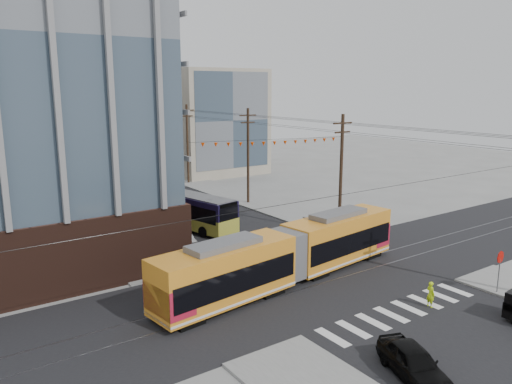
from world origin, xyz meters
The scene contains 13 objects.
ground centered at (0.00, 0.00, 0.00)m, with size 160.00×160.00×0.00m, color slate.
bg_bldg_ne_near centered at (16.00, 48.00, 8.00)m, with size 14.00×14.00×16.00m, color gray.
bg_bldg_ne_far centered at (18.00, 68.00, 7.00)m, with size 16.00×16.00×14.00m, color #8C99A5.
utility_pole_far centered at (8.50, 56.00, 5.50)m, with size 0.30×0.30×11.00m, color black.
streetcar centered at (-2.76, 4.58, 2.00)m, with size 20.75×2.92×4.00m, color orange, non-canonical shape.
city_bus centered at (-2.02, 21.43, 1.72)m, with size 2.63×12.16×3.45m, color black, non-canonical shape.
black_sedan centered at (-5.16, -7.94, 0.78)m, with size 1.83×4.55×1.55m, color black.
parked_car_silver centered at (-5.63, 15.84, 0.76)m, with size 1.61×4.61×1.52m, color #A5A5A5.
parked_car_white centered at (-5.78, 17.67, 0.73)m, with size 2.05×5.03×1.46m, color #B3B3B3.
parked_car_grey centered at (-5.97, 25.52, 0.58)m, with size 1.93×4.19×1.16m, color #535659.
pedestrian centered at (2.05, -3.60, 0.82)m, with size 0.60×0.39×1.64m, color #B4DA11.
stop_sign centered at (7.34, -4.92, 1.38)m, with size 0.84×0.84×2.76m, color #B30700, non-canonical shape.
jersey_barrier centered at (8.30, 13.58, 0.38)m, with size 0.86×3.81×0.76m, color gray.
Camera 1 is at (-23.28, -20.99, 13.37)m, focal length 35.00 mm.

